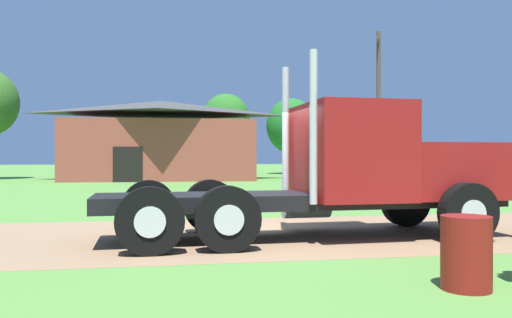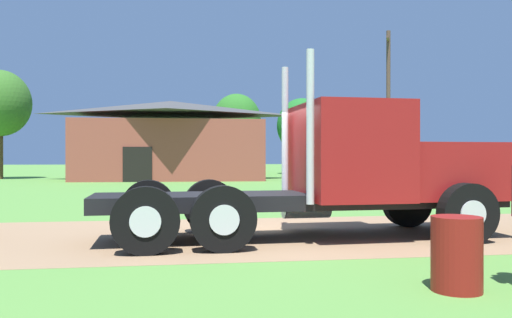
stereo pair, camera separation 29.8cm
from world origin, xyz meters
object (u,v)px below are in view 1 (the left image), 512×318
Objects in this scene: shed_building at (161,142)px; utility_pole_near at (378,103)px; steel_barrel at (466,253)px; truck_foreground_white at (355,173)px.

utility_pole_near is at bearing -21.80° from shed_building.
utility_pole_near is (13.61, -5.44, 2.38)m from shed_building.
steel_barrel is 0.09× the size of utility_pole_near.
shed_building reaches higher than truck_foreground_white.
shed_building is (-4.02, 26.51, 1.37)m from truck_foreground_white.
steel_barrel is (-0.21, -4.15, -0.82)m from truck_foreground_white.
truck_foreground_white is at bearing -81.37° from shed_building.
shed_building is at bearing 97.09° from steel_barrel.
steel_barrel is 27.44m from utility_pole_near.
steel_barrel is 0.07× the size of shed_building.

